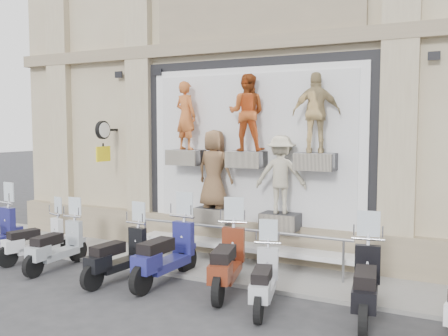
{
  "coord_description": "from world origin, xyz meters",
  "views": [
    {
      "loc": [
        4.53,
        -7.28,
        3.05
      ],
      "look_at": [
        -0.2,
        1.9,
        2.18
      ],
      "focal_mm": 40.0,
      "sensor_mm": 36.0,
      "label": 1
    }
  ],
  "objects_px": {
    "clock_sign_bracket": "(103,136)",
    "scooter_g": "(264,268)",
    "scooter_f": "(227,248)",
    "scooter_h": "(366,269)",
    "scooter_b": "(35,231)",
    "scooter_e": "(165,240)",
    "scooter_c": "(56,235)",
    "scooter_d": "(118,244)",
    "guard_rail": "(235,249)"
  },
  "relations": [
    {
      "from": "scooter_c",
      "to": "scooter_d",
      "type": "relative_size",
      "value": 0.98
    },
    {
      "from": "scooter_c",
      "to": "scooter_h",
      "type": "xyz_separation_m",
      "value": [
        6.42,
        0.19,
        0.08
      ]
    },
    {
      "from": "scooter_g",
      "to": "scooter_h",
      "type": "bearing_deg",
      "value": -3.86
    },
    {
      "from": "clock_sign_bracket",
      "to": "scooter_g",
      "type": "bearing_deg",
      "value": -22.95
    },
    {
      "from": "scooter_e",
      "to": "clock_sign_bracket",
      "type": "bearing_deg",
      "value": 149.99
    },
    {
      "from": "scooter_c",
      "to": "scooter_f",
      "type": "distance_m",
      "value": 3.91
    },
    {
      "from": "scooter_d",
      "to": "scooter_g",
      "type": "distance_m",
      "value": 3.13
    },
    {
      "from": "scooter_e",
      "to": "scooter_f",
      "type": "xyz_separation_m",
      "value": [
        1.29,
        0.09,
        -0.02
      ]
    },
    {
      "from": "scooter_b",
      "to": "guard_rail",
      "type": "bearing_deg",
      "value": 35.86
    },
    {
      "from": "clock_sign_bracket",
      "to": "scooter_c",
      "type": "relative_size",
      "value": 0.56
    },
    {
      "from": "scooter_d",
      "to": "scooter_f",
      "type": "xyz_separation_m",
      "value": [
        2.19,
        0.4,
        0.08
      ]
    },
    {
      "from": "scooter_b",
      "to": "scooter_g",
      "type": "bearing_deg",
      "value": 13.86
    },
    {
      "from": "guard_rail",
      "to": "scooter_e",
      "type": "height_order",
      "value": "scooter_e"
    },
    {
      "from": "guard_rail",
      "to": "scooter_c",
      "type": "relative_size",
      "value": 2.79
    },
    {
      "from": "scooter_c",
      "to": "scooter_g",
      "type": "distance_m",
      "value": 4.83
    },
    {
      "from": "guard_rail",
      "to": "scooter_g",
      "type": "height_order",
      "value": "scooter_g"
    },
    {
      "from": "guard_rail",
      "to": "clock_sign_bracket",
      "type": "xyz_separation_m",
      "value": [
        -3.9,
        0.47,
        2.34
      ]
    },
    {
      "from": "scooter_h",
      "to": "scooter_d",
      "type": "bearing_deg",
      "value": 173.86
    },
    {
      "from": "guard_rail",
      "to": "scooter_g",
      "type": "bearing_deg",
      "value": -51.55
    },
    {
      "from": "scooter_b",
      "to": "scooter_e",
      "type": "bearing_deg",
      "value": 18.02
    },
    {
      "from": "scooter_e",
      "to": "scooter_g",
      "type": "height_order",
      "value": "scooter_e"
    },
    {
      "from": "guard_rail",
      "to": "scooter_f",
      "type": "xyz_separation_m",
      "value": [
        0.49,
        -1.31,
        0.37
      ]
    },
    {
      "from": "clock_sign_bracket",
      "to": "scooter_h",
      "type": "relative_size",
      "value": 0.51
    },
    {
      "from": "clock_sign_bracket",
      "to": "scooter_g",
      "type": "distance_m",
      "value": 6.14
    },
    {
      "from": "scooter_g",
      "to": "scooter_b",
      "type": "bearing_deg",
      "value": 161.22
    },
    {
      "from": "scooter_c",
      "to": "scooter_e",
      "type": "height_order",
      "value": "scooter_e"
    },
    {
      "from": "scooter_g",
      "to": "scooter_f",
      "type": "bearing_deg",
      "value": 137.62
    },
    {
      "from": "scooter_g",
      "to": "scooter_c",
      "type": "bearing_deg",
      "value": 163.1
    },
    {
      "from": "guard_rail",
      "to": "scooter_d",
      "type": "distance_m",
      "value": 2.43
    },
    {
      "from": "scooter_d",
      "to": "guard_rail",
      "type": "bearing_deg",
      "value": 50.51
    },
    {
      "from": "scooter_d",
      "to": "clock_sign_bracket",
      "type": "bearing_deg",
      "value": 140.73
    },
    {
      "from": "scooter_f",
      "to": "scooter_g",
      "type": "distance_m",
      "value": 1.05
    },
    {
      "from": "clock_sign_bracket",
      "to": "scooter_g",
      "type": "xyz_separation_m",
      "value": [
        5.32,
        -2.25,
        -2.09
      ]
    },
    {
      "from": "scooter_b",
      "to": "scooter_h",
      "type": "height_order",
      "value": "scooter_h"
    },
    {
      "from": "scooter_d",
      "to": "scooter_f",
      "type": "distance_m",
      "value": 2.23
    },
    {
      "from": "scooter_f",
      "to": "scooter_g",
      "type": "bearing_deg",
      "value": -42.42
    },
    {
      "from": "guard_rail",
      "to": "scooter_h",
      "type": "bearing_deg",
      "value": -25.86
    },
    {
      "from": "scooter_f",
      "to": "scooter_h",
      "type": "relative_size",
      "value": 1.02
    },
    {
      "from": "scooter_d",
      "to": "scooter_g",
      "type": "relative_size",
      "value": 1.06
    },
    {
      "from": "scooter_e",
      "to": "scooter_f",
      "type": "distance_m",
      "value": 1.29
    },
    {
      "from": "scooter_c",
      "to": "scooter_d",
      "type": "bearing_deg",
      "value": -4.57
    },
    {
      "from": "scooter_d",
      "to": "scooter_c",
      "type": "bearing_deg",
      "value": -176.51
    },
    {
      "from": "scooter_c",
      "to": "scooter_d",
      "type": "xyz_separation_m",
      "value": [
        1.7,
        -0.06,
        0.02
      ]
    },
    {
      "from": "clock_sign_bracket",
      "to": "scooter_f",
      "type": "height_order",
      "value": "clock_sign_bracket"
    },
    {
      "from": "guard_rail",
      "to": "scooter_e",
      "type": "relative_size",
      "value": 2.41
    },
    {
      "from": "scooter_h",
      "to": "scooter_g",
      "type": "bearing_deg",
      "value": -177.71
    },
    {
      "from": "scooter_c",
      "to": "scooter_g",
      "type": "relative_size",
      "value": 1.04
    },
    {
      "from": "scooter_g",
      "to": "scooter_d",
      "type": "bearing_deg",
      "value": 163.33
    },
    {
      "from": "clock_sign_bracket",
      "to": "scooter_e",
      "type": "distance_m",
      "value": 4.11
    },
    {
      "from": "clock_sign_bracket",
      "to": "scooter_g",
      "type": "relative_size",
      "value": 0.59
    }
  ]
}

